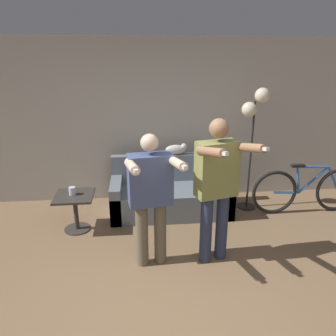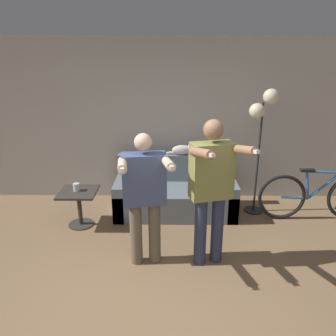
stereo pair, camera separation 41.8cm
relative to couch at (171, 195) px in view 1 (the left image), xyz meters
The scene contains 10 objects.
ground_plane 2.25m from the couch, 97.25° to the right, with size 16.00×16.00×0.00m, color #846647.
wall_back 1.24m from the couch, 114.39° to the left, with size 10.00×0.05×2.60m.
couch is the anchor object (origin of this frame).
person_left 1.52m from the couch, 105.09° to the right, with size 0.61×0.73×1.55m.
person_right 1.56m from the couch, 74.42° to the right, with size 0.64×0.76×1.70m.
cat 0.72m from the couch, 68.49° to the left, with size 0.43×0.14×0.17m.
floor_lamp 1.75m from the couch, ahead, with size 0.40×0.29×1.88m.
side_table 1.44m from the couch, 161.93° to the right, with size 0.51×0.51×0.52m.
cup 1.48m from the couch, 162.97° to the right, with size 0.09×0.09×0.11m.
bicycle 2.08m from the couch, ahead, with size 1.71×0.07×0.79m.
Camera 1 is at (-0.21, -2.40, 2.32)m, focal length 35.00 mm.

